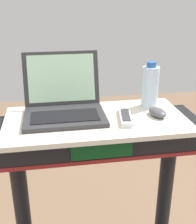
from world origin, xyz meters
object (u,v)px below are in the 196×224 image
Objects in this scene: laptop at (64,103)px; computer_mouse at (157,112)px; tv_remote at (126,117)px; water_bottle at (150,86)px.

computer_mouse is at bearing -11.00° from laptop.
laptop is 0.40m from computer_mouse.
tv_remote is (0.25, -0.10, -0.04)m from laptop.
laptop is at bearing 155.88° from computer_mouse.
computer_mouse is 0.60× the size of tv_remote.
tv_remote is at bearing -21.25° from laptop.
water_bottle is at bearing 5.35° from laptop.
computer_mouse is 0.14m from water_bottle.
laptop is 2.02× the size of tv_remote.
laptop reaches higher than computer_mouse.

